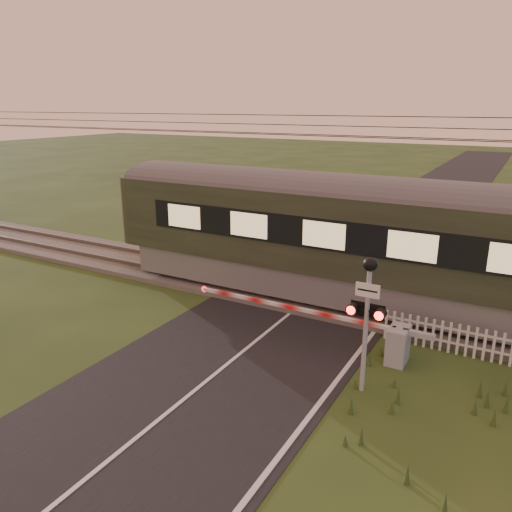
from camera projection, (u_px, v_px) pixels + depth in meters
The scene contains 7 objects.
ground at pixel (203, 385), 11.94m from camera, with size 160.00×160.00×0.00m, color #253A16.
road at pixel (197, 389), 11.73m from camera, with size 6.00×140.00×0.03m.
track_bed at pixel (310, 295), 17.34m from camera, with size 140.00×3.40×0.39m.
overhead_wires at pixel (316, 128), 15.69m from camera, with size 120.00×0.62×0.62m.
boom_gate at pixel (383, 339), 13.03m from camera, with size 7.05×0.76×1.00m.
crossing_signal at pixel (368, 301), 11.07m from camera, with size 0.83×0.35×3.27m.
picket_fence at pixel (446, 337), 13.43m from camera, with size 3.44×0.07×0.88m.
Camera 1 is at (6.26, -8.54, 6.45)m, focal length 35.00 mm.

